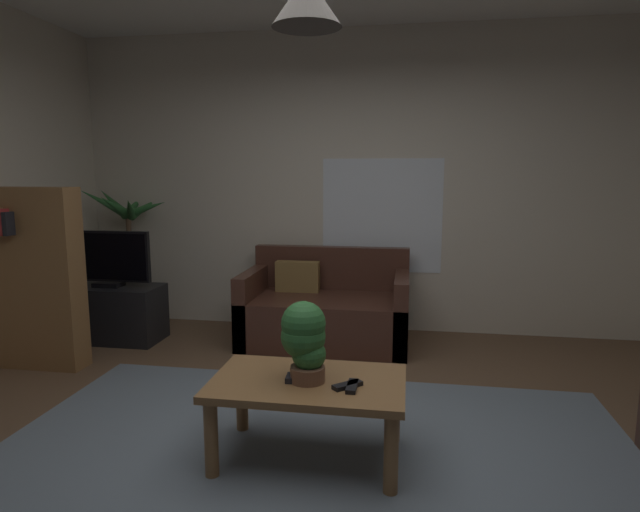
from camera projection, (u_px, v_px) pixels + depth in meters
floor at (311, 463)px, 2.80m from camera, size 5.41×5.01×0.02m
rug at (303, 483)px, 2.60m from camera, size 3.52×2.75×0.01m
wall_back at (358, 183)px, 5.05m from camera, size 5.53×0.06×2.82m
window_pane at (382, 216)px, 5.03m from camera, size 1.12×0.01×1.07m
couch_under_window at (326, 312)px, 4.76m from camera, size 1.45×0.85×0.82m
coffee_table at (308, 393)px, 2.78m from camera, size 1.01×0.62×0.44m
book_on_table_0 at (301, 378)px, 2.74m from camera, size 0.16×0.11×0.03m
remote_on_table_0 at (347, 385)px, 2.66m from camera, size 0.15×0.14×0.02m
remote_on_table_1 at (352, 386)px, 2.65m from camera, size 0.05×0.16×0.02m
potted_plant_on_table at (305, 337)px, 2.73m from camera, size 0.24×0.23×0.42m
tv_stand at (112, 313)px, 4.82m from camera, size 0.90×0.44×0.50m
tv at (107, 258)px, 4.72m from camera, size 0.80×0.16×0.50m
potted_palm_corner at (130, 258)px, 5.29m from camera, size 0.86×0.84×1.40m
bookshelf_corner at (35, 277)px, 4.08m from camera, size 0.70×0.31×1.40m
pendant_lamp at (307, 1)px, 2.48m from camera, size 0.33×0.33×0.64m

